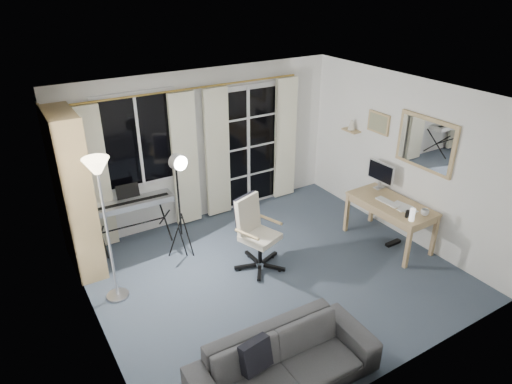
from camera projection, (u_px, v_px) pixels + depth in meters
floor at (274, 275)px, 6.15m from camera, size 4.50×4.00×0.02m
window at (138, 140)px, 6.50m from camera, size 1.20×0.08×1.40m
french_door at (247, 148)px, 7.55m from camera, size 1.32×0.09×2.11m
curtains at (201, 156)px, 7.03m from camera, size 3.60×0.07×2.13m
bookshelf at (71, 197)px, 5.88m from camera, size 0.36×1.03×2.20m
torchiere_lamp at (100, 189)px, 5.07m from camera, size 0.38×0.38×1.87m
keyboard_piano at (131, 205)px, 6.52m from camera, size 1.22×0.62×0.88m
studio_light at (179, 175)px, 5.94m from camera, size 0.34×0.35×1.60m
office_chair at (253, 227)px, 6.10m from camera, size 0.70×0.68×1.01m
desk at (391, 208)px, 6.60m from camera, size 0.66×1.27×0.67m
monitor at (381, 173)px, 6.89m from camera, size 0.16×0.48×0.42m
desk_clutter at (399, 219)px, 6.44m from camera, size 0.38×0.77×0.85m
mug at (425, 212)px, 6.21m from camera, size 0.11×0.09×0.11m
wall_mirror at (426, 144)px, 6.23m from camera, size 0.04×0.94×0.74m
framed_print at (379, 123)px, 6.90m from camera, size 0.03×0.42×0.32m
wall_shelf at (351, 127)px, 7.34m from camera, size 0.16×0.30×0.18m
sofa at (284, 356)px, 4.37m from camera, size 1.88×0.60×0.73m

